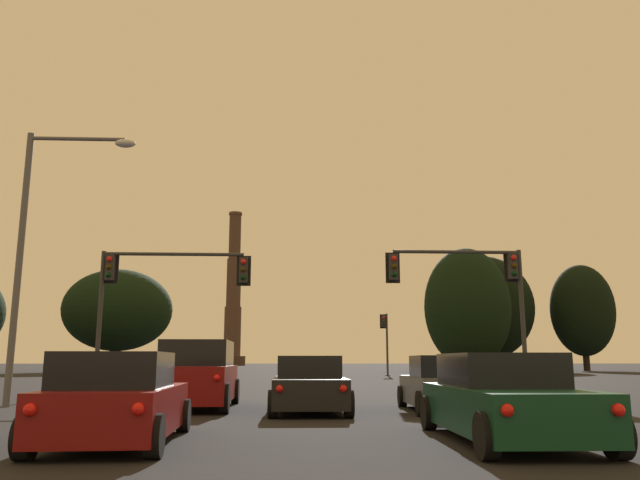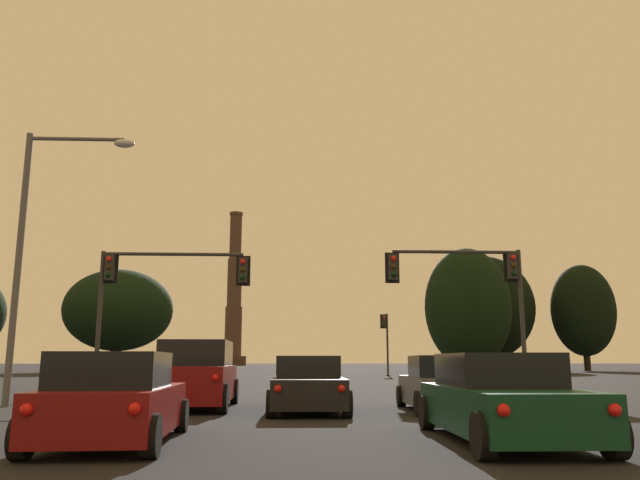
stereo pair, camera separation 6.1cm
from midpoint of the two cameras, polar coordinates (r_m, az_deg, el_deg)
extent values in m
cube|color=#4C4F54|center=(17.24, 11.11, -13.36)|extent=(1.87, 4.06, 0.72)
cube|color=black|center=(16.83, 11.31, -11.26)|extent=(1.63, 1.96, 0.55)
cylinder|color=black|center=(18.71, 7.53, -13.96)|extent=(0.24, 0.61, 0.60)
cylinder|color=black|center=(19.01, 12.70, -13.74)|extent=(0.24, 0.61, 0.60)
cylinder|color=black|center=(15.51, 9.23, -14.55)|extent=(0.24, 0.61, 0.60)
cylinder|color=black|center=(15.87, 15.41, -14.22)|extent=(0.24, 0.61, 0.60)
sphere|color=red|center=(15.12, 10.05, -13.16)|extent=(0.17, 0.17, 0.17)
sphere|color=red|center=(15.42, 15.16, -12.91)|extent=(0.17, 0.17, 0.17)
cube|color=black|center=(16.77, -1.01, -13.63)|extent=(1.84, 4.62, 0.70)
cube|color=black|center=(16.99, -1.02, -11.49)|extent=(1.64, 2.21, 0.55)
cylinder|color=black|center=(18.69, -3.91, -13.97)|extent=(0.23, 0.64, 0.64)
cylinder|color=black|center=(18.72, 1.65, -13.98)|extent=(0.23, 0.64, 0.64)
cylinder|color=black|center=(14.89, -4.36, -14.73)|extent=(0.23, 0.64, 0.64)
cylinder|color=black|center=(14.93, 2.63, -14.74)|extent=(0.23, 0.64, 0.64)
sphere|color=red|center=(14.45, -3.76, -13.42)|extent=(0.17, 0.17, 0.17)
sphere|color=red|center=(14.48, 2.11, -13.43)|extent=(0.17, 0.17, 0.17)
cube|color=maroon|center=(10.85, -18.00, -14.57)|extent=(1.90, 4.07, 0.72)
cube|color=black|center=(10.44, -18.28, -11.22)|extent=(1.65, 1.97, 0.55)
cylinder|color=black|center=(12.64, -20.27, -14.87)|extent=(0.25, 0.61, 0.60)
cylinder|color=black|center=(12.33, -12.43, -15.39)|extent=(0.25, 0.61, 0.60)
cylinder|color=black|center=(9.54, -25.41, -15.99)|extent=(0.25, 0.61, 0.60)
cylinder|color=black|center=(9.13, -15.01, -16.92)|extent=(0.25, 0.61, 0.60)
sphere|color=red|center=(9.08, -25.09, -13.88)|extent=(0.17, 0.17, 0.17)
sphere|color=red|center=(8.73, -16.40, -14.61)|extent=(0.17, 0.17, 0.17)
cube|color=maroon|center=(18.18, -11.19, -12.73)|extent=(2.00, 4.83, 0.95)
cube|color=black|center=(18.29, -11.04, -10.13)|extent=(1.83, 2.83, 0.70)
cylinder|color=black|center=(20.23, -13.21, -13.31)|extent=(0.23, 0.76, 0.76)
cylinder|color=black|center=(20.02, -7.75, -13.52)|extent=(0.23, 0.76, 0.76)
cylinder|color=black|center=(16.45, -15.46, -13.81)|extent=(0.23, 0.76, 0.76)
cylinder|color=black|center=(16.18, -8.73, -14.12)|extent=(0.23, 0.76, 0.76)
sphere|color=red|center=(15.91, -15.15, -12.08)|extent=(0.17, 0.17, 0.17)
sphere|color=red|center=(15.68, -9.43, -12.33)|extent=(0.17, 0.17, 0.17)
cube|color=#0F3823|center=(11.00, 16.49, -14.59)|extent=(1.87, 4.63, 0.70)
cube|color=black|center=(11.19, 15.95, -11.34)|extent=(1.65, 2.22, 0.55)
cylinder|color=black|center=(12.63, 9.85, -15.28)|extent=(0.23, 0.64, 0.64)
cylinder|color=black|center=(13.09, 17.68, -14.78)|extent=(0.23, 0.64, 0.64)
cylinder|color=black|center=(8.95, 14.89, -16.93)|extent=(0.23, 0.64, 0.64)
cylinder|color=black|center=(9.58, 25.43, -15.84)|extent=(0.23, 0.64, 0.64)
sphere|color=red|center=(8.56, 16.64, -14.70)|extent=(0.17, 0.17, 0.17)
sphere|color=red|center=(9.11, 25.53, -13.86)|extent=(0.17, 0.17, 0.17)
cylinder|color=#2D2D30|center=(26.34, 18.08, -7.04)|extent=(0.18, 0.18, 5.74)
cylinder|color=black|center=(26.32, 18.46, -13.16)|extent=(0.40, 0.40, 0.10)
cube|color=#282828|center=(26.46, 17.21, -2.31)|extent=(0.34, 0.34, 1.04)
cube|color=black|center=(26.63, 17.08, -2.37)|extent=(0.58, 0.03, 1.25)
sphere|color=red|center=(26.33, 17.31, -1.55)|extent=(0.22, 0.22, 0.22)
sphere|color=#352604|center=(26.28, 17.35, -2.24)|extent=(0.22, 0.22, 0.22)
sphere|color=black|center=(26.24, 17.39, -2.94)|extent=(0.22, 0.22, 0.22)
cylinder|color=#2D2D30|center=(25.86, 12.36, -1.08)|extent=(5.16, 0.14, 0.14)
sphere|color=#2D2D30|center=(26.64, 17.73, -1.09)|extent=(0.18, 0.18, 0.18)
cube|color=#282828|center=(25.22, 6.75, -2.48)|extent=(0.34, 0.34, 1.04)
cube|color=black|center=(25.40, 6.68, -2.54)|extent=(0.58, 0.03, 1.25)
sphere|color=red|center=(25.08, 6.80, -1.69)|extent=(0.22, 0.22, 0.22)
sphere|color=#352604|center=(25.03, 6.82, -2.42)|extent=(0.22, 0.22, 0.22)
sphere|color=black|center=(24.99, 6.83, -3.15)|extent=(0.22, 0.22, 0.22)
cylinder|color=#2D2D30|center=(26.49, -19.50, -7.04)|extent=(0.18, 0.18, 5.67)
cylinder|color=black|center=(26.47, -19.89, -13.06)|extent=(0.40, 0.40, 0.10)
cube|color=#282828|center=(26.62, -18.60, -2.41)|extent=(0.34, 0.34, 1.04)
cube|color=black|center=(26.79, -18.50, -2.47)|extent=(0.58, 0.03, 1.25)
sphere|color=red|center=(26.49, -18.67, -1.66)|extent=(0.22, 0.22, 0.22)
sphere|color=#352604|center=(26.44, -18.71, -2.35)|extent=(0.22, 0.22, 0.22)
sphere|color=black|center=(26.40, -18.76, -3.04)|extent=(0.22, 0.22, 0.22)
cylinder|color=#2D2D30|center=(26.12, -13.16, -1.28)|extent=(5.66, 0.14, 0.14)
sphere|color=#2D2D30|center=(26.79, -19.12, -1.19)|extent=(0.18, 0.18, 0.18)
cube|color=#282828|center=(25.65, -6.99, -2.76)|extent=(0.34, 0.34, 1.04)
cube|color=black|center=(25.83, -6.96, -2.82)|extent=(0.58, 0.03, 1.25)
sphere|color=red|center=(25.51, -7.00, -1.98)|extent=(0.22, 0.22, 0.22)
sphere|color=#352604|center=(25.47, -7.02, -2.70)|extent=(0.22, 0.22, 0.22)
sphere|color=black|center=(25.42, -7.04, -3.42)|extent=(0.22, 0.22, 0.22)
cylinder|color=#2D2D30|center=(55.89, 6.22, -9.48)|extent=(0.18, 0.18, 5.41)
cylinder|color=black|center=(55.89, 6.28, -12.20)|extent=(0.40, 0.40, 0.10)
cube|color=#282828|center=(55.94, 5.88, -7.40)|extent=(0.34, 0.34, 1.04)
cube|color=black|center=(56.12, 5.85, -7.41)|extent=(0.58, 0.03, 1.25)
sphere|color=red|center=(55.77, 5.90, -7.06)|extent=(0.22, 0.22, 0.22)
sphere|color=#352604|center=(55.75, 5.91, -7.39)|extent=(0.22, 0.22, 0.22)
sphere|color=black|center=(55.73, 5.91, -7.72)|extent=(0.22, 0.22, 0.22)
cylinder|color=#56565B|center=(20.67, -25.81, -2.04)|extent=(0.20, 0.20, 8.24)
cylinder|color=#56565B|center=(21.07, -21.22, 8.60)|extent=(2.91, 0.12, 0.12)
sphere|color=#56565B|center=(21.57, -24.92, 8.43)|extent=(0.20, 0.20, 0.20)
ellipsoid|color=silver|center=(20.61, -17.37, 8.42)|extent=(0.64, 0.36, 0.26)
cylinder|color=#3C2B22|center=(171.32, -8.00, -10.89)|extent=(7.27, 7.27, 2.52)
cylinder|color=#473328|center=(171.50, -7.93, -8.27)|extent=(4.54, 4.54, 13.17)
cylinder|color=#473328|center=(172.60, -7.82, -3.90)|extent=(3.91, 3.91, 13.17)
cylinder|color=#473328|center=(174.69, -7.70, 0.39)|extent=(3.27, 3.27, 13.17)
cylinder|color=#4E382C|center=(176.02, -7.65, 2.38)|extent=(3.66, 3.66, 0.70)
cylinder|color=black|center=(89.20, 23.24, -9.86)|extent=(0.82, 0.82, 3.37)
ellipsoid|color=black|center=(89.44, 22.94, -5.92)|extent=(8.25, 7.42, 11.98)
cylinder|color=black|center=(80.12, -18.17, -10.06)|extent=(1.31, 1.31, 3.67)
ellipsoid|color=black|center=(80.35, -17.94, -6.11)|extent=(13.11, 11.80, 9.90)
cylinder|color=black|center=(76.87, 13.61, -10.82)|extent=(1.03, 1.03, 2.22)
ellipsoid|color=black|center=(77.13, 13.39, -6.01)|extent=(10.28, 9.25, 14.31)
cylinder|color=black|center=(86.08, 14.88, -10.48)|extent=(1.36, 1.36, 3.02)
ellipsoid|color=black|center=(86.36, 14.66, -6.02)|extent=(13.65, 12.28, 13.91)
camera|label=1|loc=(0.03, -89.96, -0.01)|focal=35.00mm
camera|label=2|loc=(0.03, 90.04, 0.01)|focal=35.00mm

